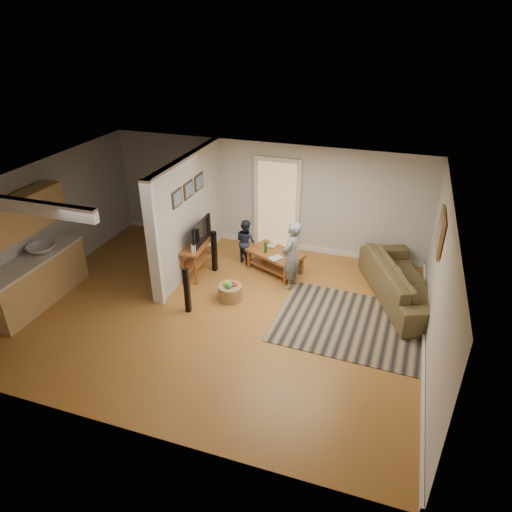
{
  "coord_description": "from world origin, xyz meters",
  "views": [
    {
      "loc": [
        2.94,
        -6.59,
        5.03
      ],
      "look_at": [
        0.64,
        0.36,
        1.1
      ],
      "focal_mm": 32.0,
      "sensor_mm": 36.0,
      "label": 1
    }
  ],
  "objects_px": {
    "coffee_table": "(276,256)",
    "toy_basket": "(230,292)",
    "child": "(290,286)",
    "sofa": "(401,298)",
    "toddler": "(246,261)",
    "speaker_right": "(214,251)",
    "speaker_left": "(187,290)",
    "tv_console": "(198,246)"
  },
  "relations": [
    {
      "from": "sofa",
      "to": "toddler",
      "type": "distance_m",
      "value": 3.47
    },
    {
      "from": "tv_console",
      "to": "toy_basket",
      "type": "bearing_deg",
      "value": -39.31
    },
    {
      "from": "speaker_left",
      "to": "speaker_right",
      "type": "height_order",
      "value": "speaker_right"
    },
    {
      "from": "sofa",
      "to": "toddler",
      "type": "xyz_separation_m",
      "value": [
        -3.44,
        0.45,
        0.0
      ]
    },
    {
      "from": "sofa",
      "to": "toddler",
      "type": "bearing_deg",
      "value": 59.03
    },
    {
      "from": "coffee_table",
      "to": "tv_console",
      "type": "xyz_separation_m",
      "value": [
        -1.56,
        -0.59,
        0.29
      ]
    },
    {
      "from": "sofa",
      "to": "speaker_right",
      "type": "relative_size",
      "value": 2.78
    },
    {
      "from": "speaker_left",
      "to": "toy_basket",
      "type": "bearing_deg",
      "value": 42.15
    },
    {
      "from": "toddler",
      "to": "speaker_left",
      "type": "bearing_deg",
      "value": 111.58
    },
    {
      "from": "tv_console",
      "to": "toy_basket",
      "type": "relative_size",
      "value": 2.44
    },
    {
      "from": "child",
      "to": "toddler",
      "type": "bearing_deg",
      "value": -110.44
    },
    {
      "from": "toddler",
      "to": "speaker_right",
      "type": "bearing_deg",
      "value": 80.43
    },
    {
      "from": "coffee_table",
      "to": "tv_console",
      "type": "height_order",
      "value": "tv_console"
    },
    {
      "from": "coffee_table",
      "to": "toy_basket",
      "type": "height_order",
      "value": "coffee_table"
    },
    {
      "from": "coffee_table",
      "to": "child",
      "type": "distance_m",
      "value": 0.79
    },
    {
      "from": "sofa",
      "to": "child",
      "type": "xyz_separation_m",
      "value": [
        -2.21,
        -0.26,
        0.0
      ]
    },
    {
      "from": "speaker_left",
      "to": "child",
      "type": "bearing_deg",
      "value": 38.06
    },
    {
      "from": "sofa",
      "to": "tv_console",
      "type": "xyz_separation_m",
      "value": [
        -4.24,
        -0.33,
        0.65
      ]
    },
    {
      "from": "sofa",
      "to": "child",
      "type": "distance_m",
      "value": 2.23
    },
    {
      "from": "toy_basket",
      "to": "child",
      "type": "bearing_deg",
      "value": 39.65
    },
    {
      "from": "speaker_left",
      "to": "tv_console",
      "type": "bearing_deg",
      "value": 101.97
    },
    {
      "from": "sofa",
      "to": "coffee_table",
      "type": "bearing_deg",
      "value": 60.88
    },
    {
      "from": "speaker_left",
      "to": "toddler",
      "type": "relative_size",
      "value": 0.91
    },
    {
      "from": "coffee_table",
      "to": "toy_basket",
      "type": "xyz_separation_m",
      "value": [
        -0.54,
        -1.36,
        -0.18
      ]
    },
    {
      "from": "speaker_left",
      "to": "sofa",
      "type": "bearing_deg",
      "value": 20.1
    },
    {
      "from": "tv_console",
      "to": "speaker_right",
      "type": "height_order",
      "value": "tv_console"
    },
    {
      "from": "coffee_table",
      "to": "speaker_right",
      "type": "xyz_separation_m",
      "value": [
        -1.27,
        -0.4,
        0.11
      ]
    },
    {
      "from": "coffee_table",
      "to": "child",
      "type": "xyz_separation_m",
      "value": [
        0.47,
        -0.53,
        -0.36
      ]
    },
    {
      "from": "sofa",
      "to": "coffee_table",
      "type": "relative_size",
      "value": 1.94
    },
    {
      "from": "toddler",
      "to": "sofa",
      "type": "bearing_deg",
      "value": -155.95
    },
    {
      "from": "sofa",
      "to": "speaker_right",
      "type": "xyz_separation_m",
      "value": [
        -3.95,
        -0.14,
        0.47
      ]
    },
    {
      "from": "speaker_right",
      "to": "toy_basket",
      "type": "bearing_deg",
      "value": -44.74
    },
    {
      "from": "speaker_right",
      "to": "speaker_left",
      "type": "bearing_deg",
      "value": -77.46
    },
    {
      "from": "speaker_left",
      "to": "speaker_right",
      "type": "xyz_separation_m",
      "value": [
        -0.13,
        1.6,
        0.0
      ]
    },
    {
      "from": "toy_basket",
      "to": "child",
      "type": "xyz_separation_m",
      "value": [
        1.01,
        0.84,
        -0.17
      ]
    },
    {
      "from": "child",
      "to": "toy_basket",
      "type": "bearing_deg",
      "value": -40.58
    },
    {
      "from": "speaker_left",
      "to": "coffee_table",
      "type": "bearing_deg",
      "value": 55.94
    },
    {
      "from": "coffee_table",
      "to": "speaker_left",
      "type": "bearing_deg",
      "value": -119.73
    },
    {
      "from": "speaker_right",
      "to": "tv_console",
      "type": "bearing_deg",
      "value": -138.26
    },
    {
      "from": "coffee_table",
      "to": "tv_console",
      "type": "bearing_deg",
      "value": -159.19
    },
    {
      "from": "tv_console",
      "to": "speaker_left",
      "type": "xyz_separation_m",
      "value": [
        0.41,
        -1.41,
        -0.18
      ]
    },
    {
      "from": "child",
      "to": "toddler",
      "type": "distance_m",
      "value": 1.42
    }
  ]
}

